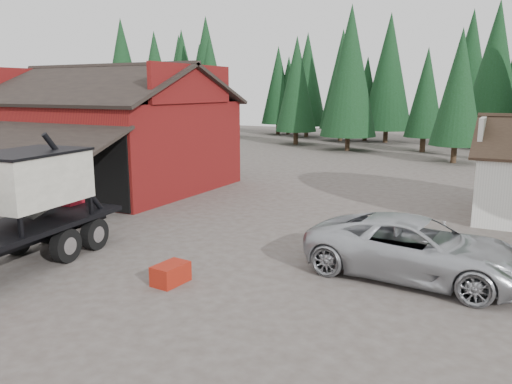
% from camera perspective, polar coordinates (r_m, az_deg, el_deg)
% --- Properties ---
extents(ground, '(120.00, 120.00, 0.00)m').
position_cam_1_polar(ground, '(17.01, -12.25, -8.17)').
color(ground, '#473F38').
rests_on(ground, ground).
extents(red_barn, '(12.80, 13.63, 7.18)m').
position_cam_1_polar(red_barn, '(30.92, -16.40, 5.56)').
color(red_barn, maroon).
rests_on(red_barn, ground).
extents(conifer_backdrop, '(76.00, 16.00, 16.00)m').
position_cam_1_polar(conifer_backdrop, '(55.45, 16.85, 5.19)').
color(conifer_backdrop, black).
rests_on(conifer_backdrop, ground).
extents(near_pine_a, '(4.40, 4.40, 11.40)m').
position_cam_1_polar(near_pine_a, '(51.64, -11.40, 12.13)').
color(near_pine_a, '#382619').
rests_on(near_pine_a, ground).
extents(near_pine_b, '(3.96, 3.96, 10.40)m').
position_cam_1_polar(near_pine_b, '(42.40, 22.19, 11.02)').
color(near_pine_b, '#382619').
rests_on(near_pine_b, ground).
extents(near_pine_d, '(5.28, 5.28, 13.40)m').
position_cam_1_polar(near_pine_d, '(48.41, 10.70, 13.40)').
color(near_pine_d, '#382619').
rests_on(near_pine_d, ground).
extents(silver_car, '(6.86, 3.52, 1.85)m').
position_cam_1_polar(silver_car, '(16.08, 17.86, -6.16)').
color(silver_car, '#B6B9BE').
rests_on(silver_car, ground).
extents(equip_box, '(0.79, 1.15, 0.60)m').
position_cam_1_polar(equip_box, '(15.26, -9.73, -9.19)').
color(equip_box, maroon).
rests_on(equip_box, ground).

